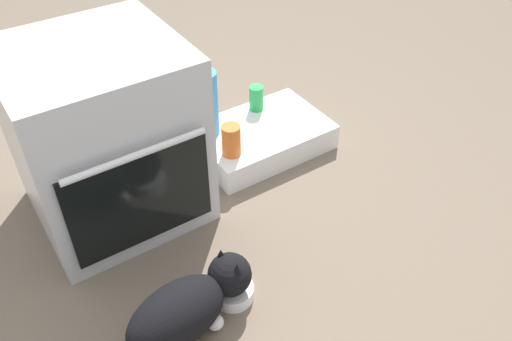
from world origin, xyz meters
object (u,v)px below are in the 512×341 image
at_px(pantry_cabinet, 261,137).
at_px(water_bottle, 205,104).
at_px(oven, 105,136).
at_px(sauce_jar, 231,140).
at_px(food_bowl, 233,291).
at_px(cat, 186,308).
at_px(soda_can, 256,98).

distance_m(pantry_cabinet, water_bottle, 0.32).
bearing_deg(oven, water_bottle, 11.78).
bearing_deg(sauce_jar, water_bottle, 93.00).
height_order(pantry_cabinet, food_bowl, pantry_cabinet).
distance_m(pantry_cabinet, food_bowl, 0.84).
height_order(food_bowl, sauce_jar, sauce_jar).
bearing_deg(sauce_jar, cat, -132.13).
relative_size(oven, cat, 0.97).
bearing_deg(food_bowl, sauce_jar, 58.65).
xyz_separation_m(pantry_cabinet, cat, (-0.74, -0.67, 0.05)).
bearing_deg(pantry_cabinet, sauce_jar, -156.21).
bearing_deg(oven, cat, -93.50).
bearing_deg(water_bottle, sauce_jar, -87.00).
height_order(sauce_jar, water_bottle, water_bottle).
bearing_deg(soda_can, pantry_cabinet, -114.73).
height_order(cat, sauce_jar, sauce_jar).
distance_m(food_bowl, soda_can, 1.00).
height_order(pantry_cabinet, sauce_jar, sauce_jar).
xyz_separation_m(cat, sauce_jar, (0.52, 0.58, 0.08)).
xyz_separation_m(pantry_cabinet, food_bowl, (-0.55, -0.64, -0.03)).
relative_size(food_bowl, soda_can, 1.19).
relative_size(oven, food_bowl, 4.93).
relative_size(soda_can, water_bottle, 0.40).
distance_m(oven, water_bottle, 0.49).
relative_size(cat, sauce_jar, 5.16).
relative_size(oven, soda_can, 5.86).
height_order(oven, sauce_jar, oven).
bearing_deg(soda_can, sauce_jar, -140.64).
bearing_deg(cat, water_bottle, 47.68).
bearing_deg(water_bottle, cat, -123.70).
xyz_separation_m(oven, soda_can, (0.75, 0.13, -0.17)).
xyz_separation_m(food_bowl, sauce_jar, (0.33, 0.55, 0.16)).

